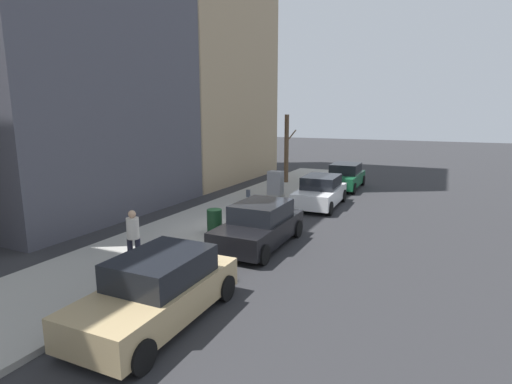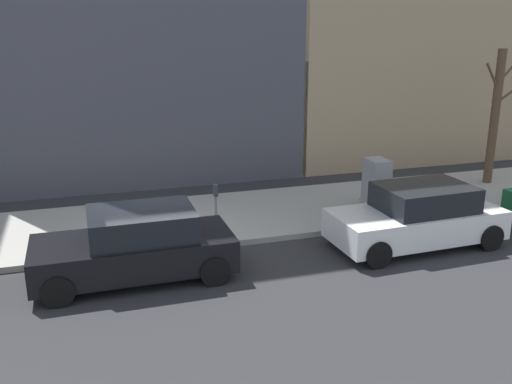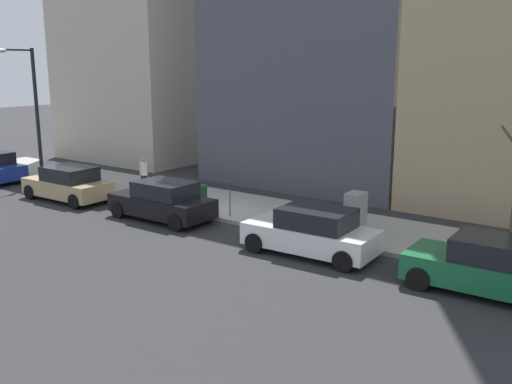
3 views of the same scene
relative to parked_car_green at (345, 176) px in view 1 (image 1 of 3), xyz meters
The scene contains 12 objects.
ground_plane 11.50m from the parked_car_green, 84.13° to the left, with size 120.00×120.00×0.00m, color #2B2B2D.
sidewalk 11.86m from the parked_car_green, 74.46° to the left, with size 4.00×36.00×0.15m, color #9E9B93.
parked_car_green is the anchor object (origin of this frame).
parked_car_white 5.38m from the parked_car_green, 90.44° to the left, with size 2.06×4.27×1.52m.
parked_car_black 12.13m from the parked_car_green, 89.44° to the left, with size 1.94×4.21×1.52m.
parked_car_tan 17.79m from the parked_car_green, 90.19° to the left, with size 1.99×4.24×1.52m.
parking_meter 10.16m from the parked_car_green, 80.80° to the left, with size 0.14×0.10×1.35m.
utility_box 5.70m from the parked_car_green, 64.30° to the left, with size 0.83×0.61×1.43m.
bare_tree 4.12m from the parked_car_green, ahead, with size 0.76×1.47×4.33m.
trash_bin 12.12m from the parked_car_green, 80.15° to the left, with size 0.56×0.56×0.90m, color #14381E.
pedestrian_near_meter 15.94m from the parked_car_green, 80.97° to the left, with size 0.38×0.36×1.66m.
office_block_center 18.11m from the parked_car_green, 42.27° to the left, with size 10.60×10.60×17.73m, color #4C4C56.
Camera 1 is at (-6.70, 12.82, 4.55)m, focal length 28.00 mm.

